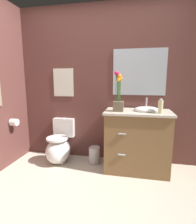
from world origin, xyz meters
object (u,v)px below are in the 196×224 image
(toilet, at_px, (59,147))
(toilet_paper_roll, at_px, (14,122))
(flower_vase, at_px, (118,97))
(trash_bin, at_px, (94,155))
(soap_bottle, at_px, (161,107))
(wall_mirror, at_px, (139,72))
(wall_poster, at_px, (63,83))
(vanity_cabinet, at_px, (137,140))

(toilet, relative_size, toilet_paper_roll, 6.27)
(flower_vase, bearing_deg, trash_bin, 158.80)
(soap_bottle, bearing_deg, toilet, 173.74)
(wall_mirror, bearing_deg, toilet, -167.85)
(flower_vase, height_order, trash_bin, flower_vase)
(wall_poster, relative_size, wall_mirror, 0.58)
(wall_poster, bearing_deg, wall_mirror, 0.00)
(flower_vase, relative_size, toilet_paper_roll, 5.05)
(vanity_cabinet, xyz_separation_m, wall_poster, (-1.24, 0.29, 0.83))
(flower_vase, xyz_separation_m, wall_mirror, (0.28, 0.37, 0.35))
(flower_vase, height_order, toilet_paper_roll, flower_vase)
(wall_poster, distance_m, wall_mirror, 1.25)
(trash_bin, height_order, wall_mirror, wall_mirror)
(flower_vase, height_order, wall_mirror, wall_mirror)
(vanity_cabinet, relative_size, wall_mirror, 1.35)
(flower_vase, distance_m, trash_bin, 1.05)
(trash_bin, bearing_deg, flower_vase, -21.20)
(toilet, distance_m, soap_bottle, 1.71)
(flower_vase, height_order, wall_poster, wall_poster)
(flower_vase, xyz_separation_m, trash_bin, (-0.38, 0.15, -0.96))
(soap_bottle, height_order, wall_mirror, wall_mirror)
(toilet_paper_roll, bearing_deg, vanity_cabinet, 5.12)
(wall_poster, xyz_separation_m, wall_mirror, (1.24, 0.00, 0.16))
(soap_bottle, distance_m, trash_bin, 1.29)
(vanity_cabinet, xyz_separation_m, flower_vase, (-0.28, -0.08, 0.64))
(toilet, bearing_deg, flower_vase, -6.13)
(toilet, xyz_separation_m, wall_poster, (0.00, 0.27, 1.05))
(vanity_cabinet, height_order, flower_vase, flower_vase)
(trash_bin, xyz_separation_m, toilet_paper_roll, (-1.24, -0.24, 0.54))
(toilet_paper_roll, bearing_deg, toilet, 16.76)
(vanity_cabinet, height_order, trash_bin, vanity_cabinet)
(vanity_cabinet, distance_m, toilet_paper_roll, 1.92)
(flower_vase, bearing_deg, toilet_paper_roll, -176.72)
(vanity_cabinet, relative_size, toilet_paper_roll, 9.79)
(soap_bottle, distance_m, wall_poster, 1.61)
(trash_bin, bearing_deg, toilet, -175.66)
(soap_bottle, bearing_deg, wall_poster, 164.09)
(vanity_cabinet, height_order, wall_mirror, wall_mirror)
(toilet, bearing_deg, trash_bin, 4.34)
(toilet, bearing_deg, toilet_paper_roll, -163.24)
(flower_vase, bearing_deg, toilet, 173.87)
(vanity_cabinet, bearing_deg, toilet_paper_roll, -174.88)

